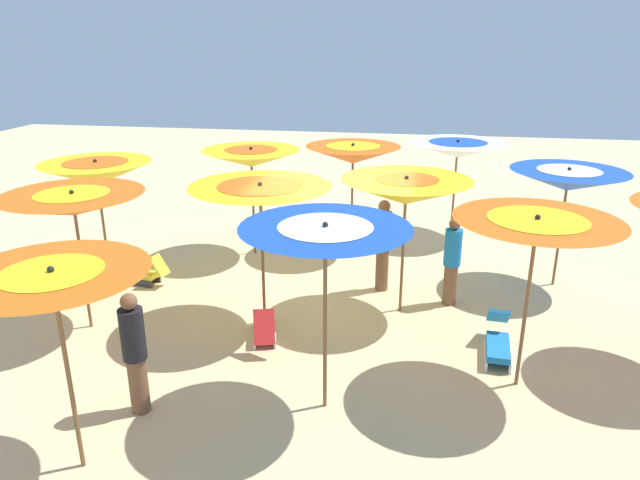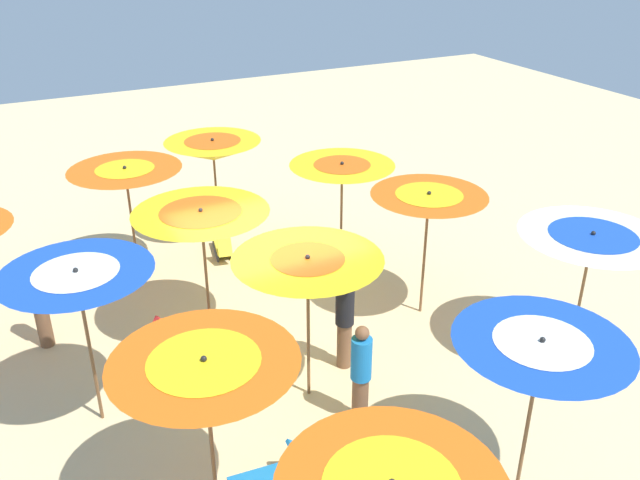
{
  "view_description": "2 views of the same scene",
  "coord_description": "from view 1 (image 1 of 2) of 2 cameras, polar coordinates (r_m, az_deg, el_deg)",
  "views": [
    {
      "loc": [
        9.07,
        1.29,
        4.53
      ],
      "look_at": [
        -0.83,
        -0.41,
        0.97
      ],
      "focal_mm": 32.37,
      "sensor_mm": 36.0,
      "label": 1
    },
    {
      "loc": [
        3.37,
        8.6,
        6.72
      ],
      "look_at": [
        -1.37,
        -0.93,
        1.46
      ],
      "focal_mm": 37.7,
      "sensor_mm": 36.0,
      "label": 2
    }
  ],
  "objects": [
    {
      "name": "beachgoer_2",
      "position": [
        10.69,
        6.24,
        -0.36
      ],
      "size": [
        0.3,
        0.3,
        1.75
      ],
      "rotation": [
        0.0,
        0.0,
        6.28
      ],
      "color": "brown",
      "rests_on": "ground"
    },
    {
      "name": "lounger_1",
      "position": [
        9.19,
        -5.51,
        -8.59
      ],
      "size": [
        1.18,
        0.62,
        0.7
      ],
      "rotation": [
        0.0,
        0.0,
        3.41
      ],
      "color": "silver",
      "rests_on": "ground"
    },
    {
      "name": "beach_umbrella_2",
      "position": [
        7.7,
        20.59,
        0.9
      ],
      "size": [
        2.09,
        2.09,
        2.45
      ],
      "color": "brown",
      "rests_on": "ground"
    },
    {
      "name": "lounger_0",
      "position": [
        9.15,
        17.19,
        -9.64
      ],
      "size": [
        1.24,
        0.45,
        0.6
      ],
      "rotation": [
        0.0,
        0.0,
        6.2
      ],
      "color": "silver",
      "rests_on": "ground"
    },
    {
      "name": "beach_umbrella_5",
      "position": [
        9.02,
        -5.92,
        4.44
      ],
      "size": [
        2.23,
        2.23,
        2.42
      ],
      "color": "brown",
      "rests_on": "ground"
    },
    {
      "name": "lounger_2",
      "position": [
        11.7,
        -17.33,
        -3.15
      ],
      "size": [
        0.51,
        1.16,
        0.62
      ],
      "rotation": [
        0.0,
        0.0,
        4.52
      ],
      "color": "#333338",
      "rests_on": "ground"
    },
    {
      "name": "beach_umbrella_4",
      "position": [
        9.63,
        -23.2,
        3.27
      ],
      "size": [
        2.16,
        2.16,
        2.33
      ],
      "color": "brown",
      "rests_on": "ground"
    },
    {
      "name": "beachgoer_1",
      "position": [
        10.35,
        12.92,
        -1.96
      ],
      "size": [
        0.3,
        0.3,
        1.6
      ],
      "rotation": [
        0.0,
        0.0,
        1.52
      ],
      "color": "brown",
      "rests_on": "ground"
    },
    {
      "name": "beach_umbrella_11",
      "position": [
        13.83,
        13.43,
        8.71
      ],
      "size": [
        2.26,
        2.26,
        2.3
      ],
      "color": "brown",
      "rests_on": "ground"
    },
    {
      "name": "ground",
      "position": [
        10.23,
        1.49,
        -6.92
      ],
      "size": [
        39.09,
        39.09,
        0.04
      ],
      "primitive_type": "cube",
      "color": "beige"
    },
    {
      "name": "beach_umbrella_1",
      "position": [
        6.73,
        0.53,
        0.02
      ],
      "size": [
        2.04,
        2.04,
        2.51
      ],
      "color": "brown",
      "rests_on": "ground"
    },
    {
      "name": "beach_umbrella_10",
      "position": [
        12.41,
        3.27,
        8.46
      ],
      "size": [
        2.02,
        2.02,
        2.4
      ],
      "color": "brown",
      "rests_on": "ground"
    },
    {
      "name": "beach_umbrella_6",
      "position": [
        9.53,
        8.49,
        4.79
      ],
      "size": [
        2.15,
        2.15,
        2.41
      ],
      "color": "brown",
      "rests_on": "ground"
    },
    {
      "name": "beachgoer_0",
      "position": [
        7.6,
        -17.85,
        -10.47
      ],
      "size": [
        0.3,
        0.3,
        1.64
      ],
      "rotation": [
        0.0,
        0.0,
        5.29
      ],
      "color": "brown",
      "rests_on": "ground"
    },
    {
      "name": "beach_umbrella_7",
      "position": [
        11.45,
        23.31,
        5.46
      ],
      "size": [
        2.08,
        2.08,
        2.31
      ],
      "color": "brown",
      "rests_on": "ground"
    },
    {
      "name": "beach_umbrella_8",
      "position": [
        11.67,
        -21.22,
        6.2
      ],
      "size": [
        2.05,
        2.05,
        2.38
      ],
      "color": "brown",
      "rests_on": "ground"
    },
    {
      "name": "beach_umbrella_9",
      "position": [
        12.27,
        -6.81,
        8.06
      ],
      "size": [
        2.05,
        2.05,
        2.37
      ],
      "color": "brown",
      "rests_on": "ground"
    },
    {
      "name": "beach_umbrella_0",
      "position": [
        6.33,
        -24.8,
        -4.51
      ],
      "size": [
        1.93,
        1.93,
        2.41
      ],
      "color": "brown",
      "rests_on": "ground"
    }
  ]
}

